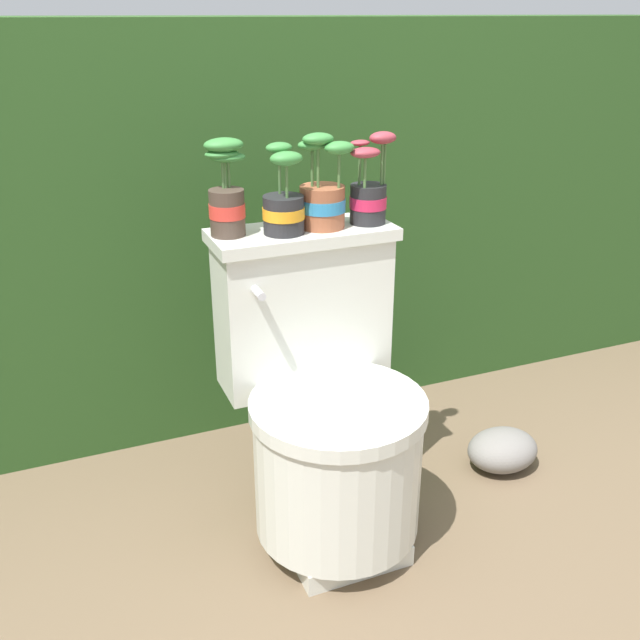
{
  "coord_description": "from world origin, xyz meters",
  "views": [
    {
      "loc": [
        -0.67,
        -1.37,
        1.28
      ],
      "look_at": [
        -0.06,
        0.11,
        0.58
      ],
      "focal_mm": 40.0,
      "sensor_mm": 36.0,
      "label": 1
    }
  ],
  "objects_px": {
    "toilet": "(326,417)",
    "potted_plant_midright": "(369,191)",
    "potted_plant_middle": "(323,196)",
    "garden_stone": "(502,450)",
    "potted_plant_left": "(226,195)",
    "potted_plant_midleft": "(284,205)"
  },
  "relations": [
    {
      "from": "potted_plant_middle",
      "to": "garden_stone",
      "type": "bearing_deg",
      "value": -11.56
    },
    {
      "from": "potted_plant_middle",
      "to": "garden_stone",
      "type": "height_order",
      "value": "potted_plant_middle"
    },
    {
      "from": "potted_plant_midleft",
      "to": "potted_plant_middle",
      "type": "relative_size",
      "value": 0.92
    },
    {
      "from": "garden_stone",
      "to": "potted_plant_left",
      "type": "bearing_deg",
      "value": 169.75
    },
    {
      "from": "potted_plant_left",
      "to": "potted_plant_midleft",
      "type": "bearing_deg",
      "value": -17.69
    },
    {
      "from": "toilet",
      "to": "garden_stone",
      "type": "bearing_deg",
      "value": 3.71
    },
    {
      "from": "toilet",
      "to": "garden_stone",
      "type": "relative_size",
      "value": 3.56
    },
    {
      "from": "potted_plant_midleft",
      "to": "toilet",
      "type": "bearing_deg",
      "value": -68.49
    },
    {
      "from": "toilet",
      "to": "potted_plant_midright",
      "type": "relative_size",
      "value": 3.45
    },
    {
      "from": "potted_plant_left",
      "to": "potted_plant_midleft",
      "type": "distance_m",
      "value": 0.14
    },
    {
      "from": "toilet",
      "to": "potted_plant_midright",
      "type": "distance_m",
      "value": 0.58
    },
    {
      "from": "toilet",
      "to": "potted_plant_left",
      "type": "distance_m",
      "value": 0.6
    },
    {
      "from": "potted_plant_left",
      "to": "potted_plant_midright",
      "type": "relative_size",
      "value": 1.0
    },
    {
      "from": "garden_stone",
      "to": "potted_plant_middle",
      "type": "bearing_deg",
      "value": 168.44
    },
    {
      "from": "potted_plant_midleft",
      "to": "potted_plant_middle",
      "type": "height_order",
      "value": "potted_plant_middle"
    },
    {
      "from": "toilet",
      "to": "potted_plant_middle",
      "type": "bearing_deg",
      "value": 71.35
    },
    {
      "from": "toilet",
      "to": "potted_plant_left",
      "type": "relative_size",
      "value": 3.46
    },
    {
      "from": "potted_plant_left",
      "to": "potted_plant_midright",
      "type": "bearing_deg",
      "value": -5.94
    },
    {
      "from": "potted_plant_left",
      "to": "potted_plant_middle",
      "type": "relative_size",
      "value": 0.97
    },
    {
      "from": "potted_plant_middle",
      "to": "potted_plant_midleft",
      "type": "bearing_deg",
      "value": -173.77
    },
    {
      "from": "potted_plant_midright",
      "to": "potted_plant_midleft",
      "type": "bearing_deg",
      "value": -179.08
    },
    {
      "from": "toilet",
      "to": "potted_plant_left",
      "type": "height_order",
      "value": "potted_plant_left"
    }
  ]
}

